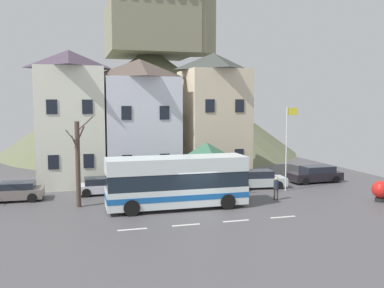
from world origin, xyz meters
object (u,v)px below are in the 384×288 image
at_px(townhouse_00, 70,117).
at_px(bare_tree_00, 78,162).
at_px(parked_car_03, 15,191).
at_px(parked_car_02, 316,174).
at_px(transit_bus, 177,182).
at_px(parked_car_01, 257,179).
at_px(pedestrian_01, 230,185).
at_px(bus_shelter, 207,152).
at_px(parked_car_00, 102,186).
at_px(townhouse_01, 140,121).
at_px(public_bench, 223,181).
at_px(flagpole, 287,142).
at_px(hilltop_castle, 151,96).
at_px(harbour_buoy, 381,190).
at_px(townhouse_02, 213,116).
at_px(pedestrian_00, 276,186).

bearing_deg(townhouse_00, bare_tree_00, -87.16).
bearing_deg(parked_car_03, parked_car_02, -176.80).
bearing_deg(transit_bus, townhouse_00, 121.83).
xyz_separation_m(parked_car_01, pedestrian_01, (-3.31, -2.58, 0.17)).
relative_size(bus_shelter, parked_car_02, 0.83).
xyz_separation_m(parked_car_00, parked_car_03, (-6.00, -0.50, 0.03)).
height_order(townhouse_01, public_bench, townhouse_01).
xyz_separation_m(flagpole, bare_tree_00, (-15.62, -0.87, -0.85)).
bearing_deg(townhouse_01, public_bench, -37.03).
distance_m(townhouse_01, hilltop_castle, 23.65).
distance_m(transit_bus, parked_car_01, 9.16).
xyz_separation_m(townhouse_01, flagpole, (10.23, -7.36, -1.48)).
relative_size(hilltop_castle, parked_car_03, 10.45).
relative_size(townhouse_01, harbour_buoy, 7.32).
relative_size(townhouse_02, parked_car_00, 2.92).
xyz_separation_m(townhouse_01, parked_car_00, (-3.63, -4.60, -4.66)).
bearing_deg(parked_car_01, hilltop_castle, 102.75).
bearing_deg(pedestrian_01, townhouse_01, 122.43).
distance_m(townhouse_02, bus_shelter, 7.31).
bearing_deg(bus_shelter, townhouse_01, 123.24).
bearing_deg(parked_car_00, flagpole, -12.13).
relative_size(townhouse_02, harbour_buoy, 7.83).
xyz_separation_m(parked_car_02, pedestrian_00, (-6.42, -5.15, 0.30)).
xyz_separation_m(townhouse_02, parked_car_00, (-10.36, -4.69, -5.04)).
bearing_deg(pedestrian_00, bus_shelter, 135.96).
distance_m(flagpole, harbour_buoy, 7.39).
bearing_deg(parked_car_00, bus_shelter, -12.70).
height_order(public_bench, harbour_buoy, harbour_buoy).
relative_size(parked_car_00, pedestrian_01, 2.55).
distance_m(parked_car_00, flagpole, 14.48).
distance_m(townhouse_00, bus_shelter, 12.20).
xyz_separation_m(transit_bus, parked_car_00, (-4.34, 5.72, -1.06)).
bearing_deg(parked_car_03, parked_car_01, -179.19).
bearing_deg(parked_car_00, hilltop_castle, 71.32).
relative_size(parked_car_03, pedestrian_00, 2.40).
bearing_deg(pedestrian_01, harbour_buoy, -23.72).
bearing_deg(pedestrian_00, townhouse_01, 128.61).
bearing_deg(townhouse_01, parked_car_01, -33.50).
xyz_separation_m(public_bench, bare_tree_00, (-11.38, -3.70, 2.49)).
bearing_deg(flagpole, parked_car_01, 134.77).
bearing_deg(parked_car_02, harbour_buoy, 90.47).
xyz_separation_m(parked_car_00, bare_tree_00, (-1.76, -3.63, 2.33)).
xyz_separation_m(transit_bus, flagpole, (9.52, 2.96, 2.12)).
bearing_deg(townhouse_02, pedestrian_00, -83.02).
xyz_separation_m(hilltop_castle, public_bench, (0.78, -27.45, -7.35)).
bearing_deg(flagpole, townhouse_00, 153.97).
bearing_deg(flagpole, bus_shelter, 169.45).
bearing_deg(townhouse_00, parked_car_00, -66.63).
xyz_separation_m(townhouse_02, harbour_buoy, (7.98, -12.49, -4.86)).
height_order(transit_bus, pedestrian_00, transit_bus).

